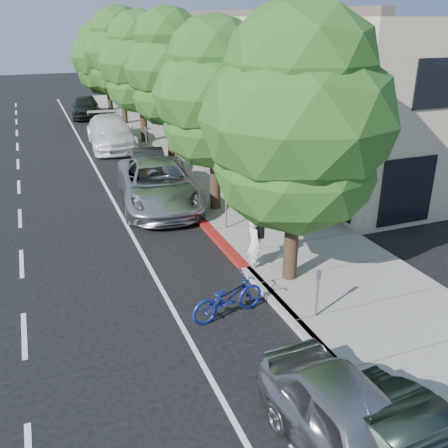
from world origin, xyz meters
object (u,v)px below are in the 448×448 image
street_tree_0 (298,122)px  street_tree_3 (140,64)px  street_tree_2 (169,70)px  pedestrian (207,144)px  dark_suv_far (85,107)px  dark_sedan (149,165)px  near_car_a (356,432)px  street_tree_4 (120,53)px  cyclist (254,244)px  white_pickup (111,132)px  bicycle (228,297)px  silver_suv (158,184)px  street_tree_1 (215,96)px  street_tree_5 (106,57)px

street_tree_0 → street_tree_3: size_ratio=1.01×
street_tree_2 → pedestrian: bearing=2.9°
street_tree_0 → dark_suv_far: street_tree_0 is taller
dark_suv_far → dark_sedan: bearing=-79.7°
near_car_a → pedestrian: bearing=75.6°
street_tree_3 → street_tree_2: bearing=-90.0°
street_tree_4 → cyclist: street_tree_4 is taller
dark_sedan → dark_suv_far: 16.94m
dark_suv_far → near_car_a: 33.92m
street_tree_2 → pedestrian: street_tree_2 is taller
street_tree_0 → near_car_a: bearing=-108.8°
white_pickup → street_tree_3: bearing=6.5°
bicycle → silver_suv: size_ratio=0.33×
street_tree_1 → silver_suv: size_ratio=1.15×
white_pickup → pedestrian: size_ratio=3.09×
dark_suv_far → pedestrian: size_ratio=2.43×
street_tree_3 → dark_sedan: bearing=-101.3°
street_tree_4 → silver_suv: 17.06m
street_tree_5 → silver_suv: size_ratio=1.13×
cyclist → bicycle: 2.61m
street_tree_1 → near_car_a: 12.71m
cyclist → street_tree_2: bearing=-1.4°
bicycle → pedestrian: bearing=-29.2°
cyclist → bicycle: (-1.63, -2.01, -0.31)m
street_tree_1 → silver_suv: (-1.86, 1.50, -3.53)m
bicycle → dark_sedan: 12.03m
street_tree_4 → dark_sedan: size_ratio=1.91×
street_tree_1 → street_tree_5: bearing=90.0°
street_tree_3 → cyclist: size_ratio=4.41×
street_tree_1 → near_car_a: bearing=-99.7°
street_tree_1 → near_car_a: size_ratio=1.65×
silver_suv → near_car_a: size_ratio=1.43×
near_car_a → street_tree_5: bearing=84.5°
street_tree_5 → cyclist: bearing=-91.3°
street_tree_4 → near_car_a: bearing=-93.9°
street_tree_1 → street_tree_0: bearing=-90.0°
near_car_a → white_pickup: bearing=87.6°
street_tree_1 → dark_suv_far: street_tree_1 is taller
silver_suv → dark_sedan: silver_suv is taller
street_tree_1 → street_tree_5: 24.00m
street_tree_2 → silver_suv: street_tree_2 is taller
street_tree_4 → dark_sedan: 13.71m
bicycle → white_pickup: size_ratio=0.34×
silver_suv → street_tree_3: bearing=86.7°
silver_suv → dark_suv_far: (-0.31, 20.42, -0.07)m
street_tree_3 → pedestrian: bearing=-72.6°
bicycle → white_pickup: (0.31, 18.87, 0.33)m
cyclist → bicycle: bearing=142.9°
street_tree_4 → bicycle: 25.46m
street_tree_1 → street_tree_4: bearing=90.0°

